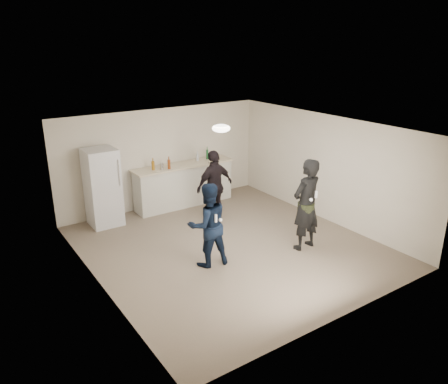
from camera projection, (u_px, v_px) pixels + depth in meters
floor at (229, 246)px, 9.16m from camera, size 6.00×6.00×0.00m
ceiling at (230, 128)px, 8.32m from camera, size 6.00×6.00×0.00m
wall_back at (162, 158)px, 11.08m from camera, size 6.00×0.00×6.00m
wall_front at (346, 246)px, 6.40m from camera, size 6.00×0.00×6.00m
wall_left at (95, 220)px, 7.28m from camera, size 0.00×6.00×6.00m
wall_right at (326, 168)px, 10.19m from camera, size 0.00×6.00×6.00m
counter at (184, 185)px, 11.29m from camera, size 2.60×0.56×1.05m
counter_top at (183, 165)px, 11.10m from camera, size 2.68×0.64×0.04m
fridge at (103, 187)px, 9.97m from camera, size 0.70×0.70×1.80m
fridge_handle at (119, 173)px, 9.69m from camera, size 0.02×0.02×0.60m
ceiling_dome at (221, 128)px, 8.57m from camera, size 0.36×0.36×0.16m
shaker at (162, 166)px, 10.63m from camera, size 0.08×0.08×0.17m
man at (208, 225)px, 8.18m from camera, size 0.88×0.73×1.64m
woman at (306, 205)px, 8.79m from camera, size 0.73×0.52×1.91m
camo_shorts at (306, 209)px, 8.83m from camera, size 0.34×0.34×0.28m
spectator at (215, 186)px, 10.21m from camera, size 1.04×0.52×1.71m
remote_man at (216, 218)px, 7.88m from camera, size 0.04×0.04×0.15m
nunchuk_man at (220, 220)px, 7.99m from camera, size 0.07×0.07×0.07m
remote_woman at (316, 194)px, 8.50m from camera, size 0.04×0.04×0.15m
nunchuk_woman at (311, 200)px, 8.50m from camera, size 0.07×0.07×0.07m
bottle_cluster at (179, 161)px, 10.98m from camera, size 1.69×0.32×0.25m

